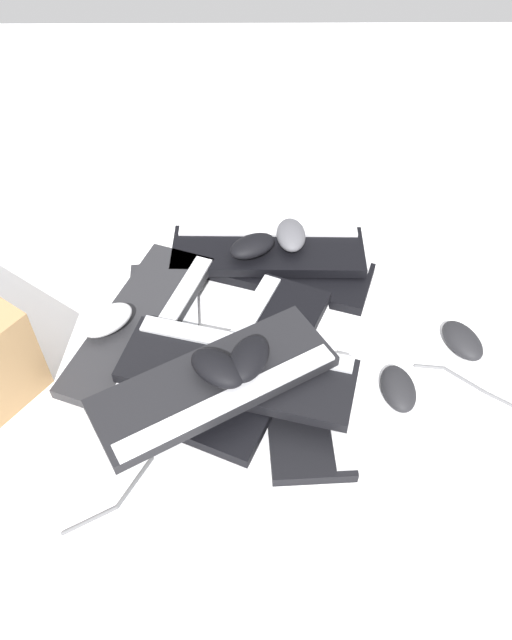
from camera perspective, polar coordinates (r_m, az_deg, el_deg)
ground_plane at (r=1.29m, az=1.79°, el=-2.92°), size 3.20×3.20×0.00m
keyboard_0 at (r=1.31m, az=-8.36°, el=-1.69°), size 0.18×0.45×0.03m
keyboard_1 at (r=1.24m, az=4.39°, el=-5.39°), size 0.17×0.45×0.03m
keyboard_2 at (r=1.45m, az=1.78°, el=4.88°), size 0.46×0.28×0.03m
keyboard_3 at (r=1.45m, az=1.10°, el=6.42°), size 0.44×0.16×0.03m
keyboard_4 at (r=1.23m, az=0.08°, el=-3.55°), size 0.32×0.46×0.03m
keyboard_5 at (r=1.31m, az=-10.42°, el=-0.22°), size 0.29×0.46×0.03m
keyboard_6 at (r=1.17m, az=-1.67°, el=-4.54°), size 0.46×0.26×0.03m
keyboard_7 at (r=1.12m, az=-3.76°, el=-5.78°), size 0.46×0.35×0.03m
mouse_0 at (r=1.28m, az=-13.43°, el=-0.00°), size 0.13×0.12×0.04m
mouse_1 at (r=1.09m, az=-3.55°, el=-4.41°), size 0.13×0.12×0.04m
mouse_2 at (r=1.43m, az=3.21°, el=7.77°), size 0.07×0.11×0.04m
mouse_3 at (r=1.24m, az=12.85°, el=-6.12°), size 0.08×0.12×0.04m
mouse_4 at (r=1.10m, az=-0.69°, el=-3.53°), size 0.10×0.13×0.04m
mouse_5 at (r=1.40m, az=-0.34°, el=6.79°), size 0.13×0.11×0.04m
mouse_6 at (r=1.36m, az=18.35°, el=-1.79°), size 0.10×0.13×0.04m
cable_0 at (r=1.19m, az=-12.38°, el=-10.74°), size 0.18×0.32×0.01m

